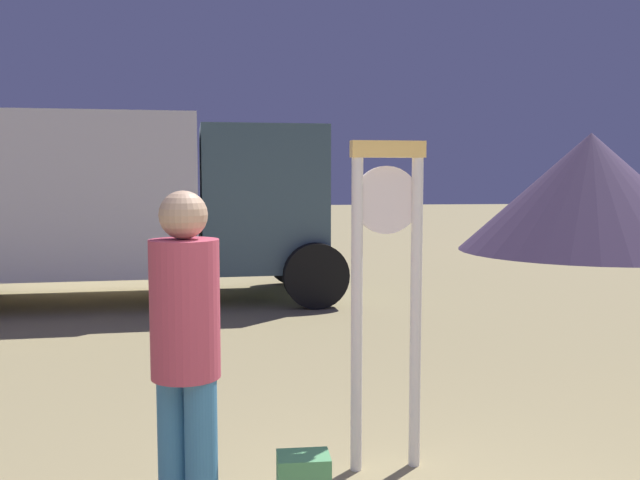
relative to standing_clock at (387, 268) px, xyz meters
The scene contains 5 objects.
standing_clock is the anchor object (origin of this frame).
person_near_clock 1.43m from the standing_clock, 145.51° to the right, with size 0.34×0.34×1.75m.
box_truck_near 6.89m from the standing_clock, 116.60° to the left, with size 7.01×2.81×2.65m.
box_truck_far 15.58m from the standing_clock, 112.23° to the left, with size 7.54×4.59×3.01m.
dome_tent 13.86m from the standing_clock, 57.66° to the left, with size 6.11×6.11×2.82m.
Camera 1 is at (-0.69, -2.12, 1.83)m, focal length 39.42 mm.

